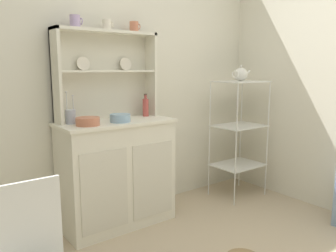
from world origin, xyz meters
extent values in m
cube|color=silver|center=(0.00, 1.62, 1.25)|extent=(3.84, 0.05, 2.50)
cube|color=silver|center=(-0.13, 1.37, 0.45)|extent=(0.92, 0.42, 0.90)
cube|color=beige|center=(-0.35, 1.16, 0.40)|extent=(0.39, 0.01, 0.63)
cube|color=beige|center=(0.09, 1.16, 0.40)|extent=(0.39, 0.01, 0.63)
cube|color=white|center=(-0.13, 1.37, 0.88)|extent=(0.95, 0.45, 0.02)
cube|color=silver|center=(-0.13, 1.57, 1.26)|extent=(0.88, 0.02, 0.73)
cube|color=silver|center=(-0.56, 1.49, 1.26)|extent=(0.02, 0.18, 0.73)
cube|color=silver|center=(0.30, 1.49, 1.26)|extent=(0.02, 0.18, 0.73)
cube|color=silver|center=(-0.13, 1.49, 1.30)|extent=(0.84, 0.16, 0.02)
cube|color=silver|center=(-0.13, 1.49, 1.62)|extent=(0.88, 0.18, 0.02)
cylinder|color=silver|center=(-0.32, 1.53, 1.36)|extent=(0.11, 0.03, 0.11)
cylinder|color=silver|center=(0.07, 1.53, 1.36)|extent=(0.11, 0.03, 0.11)
cylinder|color=silver|center=(0.97, 1.03, 0.60)|extent=(0.01, 0.01, 1.20)
cylinder|color=silver|center=(1.45, 1.03, 0.60)|extent=(0.01, 0.01, 1.20)
cylinder|color=silver|center=(0.97, 1.39, 0.60)|extent=(0.01, 0.01, 1.20)
cylinder|color=silver|center=(1.45, 1.39, 0.60)|extent=(0.01, 0.01, 1.20)
cube|color=silver|center=(1.21, 1.21, 1.19)|extent=(0.50, 0.38, 0.01)
cube|color=silver|center=(1.21, 1.21, 0.74)|extent=(0.50, 0.38, 0.01)
cube|color=silver|center=(1.21, 1.21, 0.33)|extent=(0.50, 0.38, 0.01)
cube|color=white|center=(-1.10, 0.38, 0.65)|extent=(0.31, 0.02, 0.40)
cylinder|color=#B79ECC|center=(-0.39, 1.49, 1.68)|extent=(0.08, 0.08, 0.09)
torus|color=#B79ECC|center=(-0.34, 1.49, 1.68)|extent=(0.01, 0.05, 0.05)
cylinder|color=silver|center=(-0.12, 1.49, 1.67)|extent=(0.07, 0.07, 0.08)
torus|color=silver|center=(-0.07, 1.49, 1.68)|extent=(0.01, 0.05, 0.05)
cylinder|color=#C67556|center=(0.14, 1.49, 1.67)|extent=(0.08, 0.08, 0.09)
torus|color=#C67556|center=(0.19, 1.49, 1.68)|extent=(0.01, 0.05, 0.05)
cylinder|color=#C67556|center=(-0.40, 1.29, 0.93)|extent=(0.18, 0.18, 0.06)
cylinder|color=#8EB2D1|center=(-0.13, 1.29, 0.93)|extent=(0.17, 0.17, 0.06)
cylinder|color=#B74C47|center=(0.22, 1.45, 0.97)|extent=(0.05, 0.05, 0.16)
cylinder|color=#B74C47|center=(0.22, 1.45, 1.07)|extent=(0.02, 0.02, 0.03)
cylinder|color=#4C382D|center=(0.22, 1.45, 1.09)|extent=(0.03, 0.03, 0.01)
cylinder|color=#B2B7C6|center=(-0.48, 1.45, 0.95)|extent=(0.08, 0.08, 0.11)
cylinder|color=silver|center=(-0.46, 1.43, 1.02)|extent=(0.02, 0.02, 0.17)
ellipsoid|color=silver|center=(-0.46, 1.43, 1.12)|extent=(0.02, 0.01, 0.01)
cylinder|color=silver|center=(-0.50, 1.46, 1.04)|extent=(0.02, 0.04, 0.20)
ellipsoid|color=silver|center=(-0.50, 1.46, 1.14)|extent=(0.02, 0.01, 0.01)
sphere|color=white|center=(1.21, 1.21, 1.26)|extent=(0.13, 0.13, 0.13)
sphere|color=silver|center=(1.21, 1.21, 1.34)|extent=(0.02, 0.02, 0.02)
cylinder|color=white|center=(1.30, 1.21, 1.27)|extent=(0.09, 0.02, 0.07)
torus|color=white|center=(1.13, 1.21, 1.26)|extent=(0.01, 0.09, 0.09)
camera|label=1|loc=(-1.43, -1.07, 1.32)|focal=36.06mm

